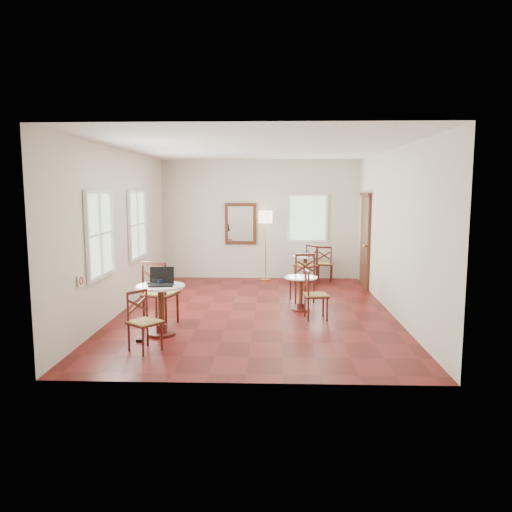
{
  "coord_description": "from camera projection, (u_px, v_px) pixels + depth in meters",
  "views": [
    {
      "loc": [
        0.32,
        -9.03,
        2.26
      ],
      "look_at": [
        0.0,
        0.3,
        1.0
      ],
      "focal_mm": 34.57,
      "sensor_mm": 36.0,
      "label": 1
    }
  ],
  "objects": [
    {
      "name": "ground",
      "position": [
        255.0,
        311.0,
        9.26
      ],
      "size": [
        7.0,
        7.0,
        0.0
      ],
      "primitive_type": "plane",
      "color": "#5B120F",
      "rests_on": "ground"
    },
    {
      "name": "room_shell",
      "position": [
        253.0,
        209.0,
        9.28
      ],
      "size": [
        5.02,
        7.02,
        3.01
      ],
      "color": "beige",
      "rests_on": "ground"
    },
    {
      "name": "cafe_table_near",
      "position": [
        161.0,
        304.0,
        7.65
      ],
      "size": [
        0.75,
        0.75,
        0.79
      ],
      "color": "#471811",
      "rests_on": "ground"
    },
    {
      "name": "cafe_table_mid",
      "position": [
        301.0,
        290.0,
        9.23
      ],
      "size": [
        0.61,
        0.61,
        0.64
      ],
      "color": "#471811",
      "rests_on": "ground"
    },
    {
      "name": "cafe_table_back",
      "position": [
        305.0,
        266.0,
        12.12
      ],
      "size": [
        0.61,
        0.61,
        0.65
      ],
      "color": "#471811",
      "rests_on": "ground"
    },
    {
      "name": "chair_near_a",
      "position": [
        160.0,
        293.0,
        8.23
      ],
      "size": [
        0.62,
        0.62,
        1.09
      ],
      "rotation": [
        0.0,
        0.0,
        2.86
      ],
      "color": "#471811",
      "rests_on": "ground"
    },
    {
      "name": "chair_near_b",
      "position": [
        144.0,
        321.0,
        6.91
      ],
      "size": [
        0.55,
        0.55,
        0.85
      ],
      "rotation": [
        0.0,
        0.0,
        0.9
      ],
      "color": "#471811",
      "rests_on": "ground"
    },
    {
      "name": "chair_mid_a",
      "position": [
        303.0,
        277.0,
        9.96
      ],
      "size": [
        0.56,
        0.56,
        1.01
      ],
      "rotation": [
        0.0,
        0.0,
        3.38
      ],
      "color": "#471811",
      "rests_on": "ground"
    },
    {
      "name": "chair_mid_b",
      "position": [
        315.0,
        295.0,
        8.62
      ],
      "size": [
        0.44,
        0.44,
        0.87
      ],
      "rotation": [
        0.0,
        0.0,
        1.68
      ],
      "color": "#471811",
      "rests_on": "ground"
    },
    {
      "name": "chair_back_a",
      "position": [
        325.0,
        263.0,
        12.23
      ],
      "size": [
        0.48,
        0.48,
        0.88
      ],
      "rotation": [
        0.0,
        0.0,
        2.94
      ],
      "color": "#471811",
      "rests_on": "ground"
    },
    {
      "name": "chair_back_b",
      "position": [
        306.0,
        265.0,
        11.72
      ],
      "size": [
        0.62,
        0.62,
        0.96
      ],
      "rotation": [
        0.0,
        0.0,
        -0.93
      ],
      "color": "#471811",
      "rests_on": "ground"
    },
    {
      "name": "floor_lamp",
      "position": [
        266.0,
        222.0,
        12.17
      ],
      "size": [
        0.34,
        0.34,
        1.75
      ],
      "color": "#BF8C3F",
      "rests_on": "ground"
    },
    {
      "name": "laptop",
      "position": [
        162.0,
        281.0,
        7.62
      ],
      "size": [
        0.41,
        0.35,
        0.27
      ],
      "rotation": [
        0.0,
        0.0,
        0.11
      ],
      "color": "black",
      "rests_on": "cafe_table_near"
    },
    {
      "name": "mouse",
      "position": [
        149.0,
        283.0,
        7.65
      ],
      "size": [
        0.12,
        0.1,
        0.04
      ],
      "primitive_type": "ellipsoid",
      "rotation": [
        0.0,
        0.0,
        0.36
      ],
      "color": "black",
      "rests_on": "cafe_table_near"
    },
    {
      "name": "navy_mug",
      "position": [
        160.0,
        282.0,
        7.63
      ],
      "size": [
        0.11,
        0.07,
        0.09
      ],
      "color": "#0F1933",
      "rests_on": "cafe_table_near"
    },
    {
      "name": "water_glass",
      "position": [
        155.0,
        281.0,
        7.62
      ],
      "size": [
        0.07,
        0.07,
        0.11
      ],
      "primitive_type": "cylinder",
      "color": "white",
      "rests_on": "cafe_table_near"
    },
    {
      "name": "power_adapter",
      "position": [
        140.0,
        341.0,
        7.35
      ],
      "size": [
        0.11,
        0.07,
        0.04
      ],
      "primitive_type": "cube",
      "color": "black",
      "rests_on": "ground"
    }
  ]
}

